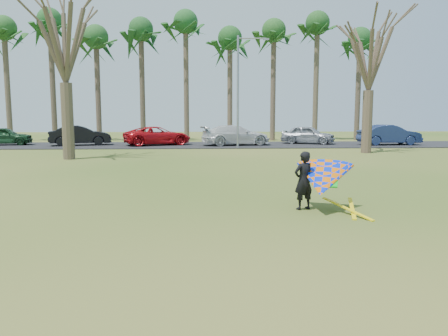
{
  "coord_description": "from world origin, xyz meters",
  "views": [
    {
      "loc": [
        -0.58,
        -9.61,
        2.58
      ],
      "look_at": [
        0.0,
        2.0,
        1.1
      ],
      "focal_mm": 35.0,
      "sensor_mm": 36.0,
      "label": 1
    }
  ],
  "objects_px": {
    "car_0": "(4,136)",
    "car_1": "(80,135)",
    "car_2": "(158,136)",
    "bare_tree_right": "(370,49)",
    "kite_flyer": "(321,180)",
    "car_5": "(389,135)",
    "bare_tree_left": "(64,32)",
    "car_3": "(236,135)",
    "car_4": "(308,135)",
    "streetlight": "(240,86)"
  },
  "relations": [
    {
      "from": "car_0",
      "to": "car_1",
      "type": "height_order",
      "value": "car_1"
    },
    {
      "from": "car_2",
      "to": "bare_tree_right",
      "type": "bearing_deg",
      "value": -139.17
    },
    {
      "from": "car_2",
      "to": "kite_flyer",
      "type": "height_order",
      "value": "kite_flyer"
    },
    {
      "from": "car_5",
      "to": "bare_tree_left",
      "type": "bearing_deg",
      "value": 108.74
    },
    {
      "from": "bare_tree_right",
      "to": "car_3",
      "type": "bearing_deg",
      "value": 141.3
    },
    {
      "from": "car_3",
      "to": "kite_flyer",
      "type": "distance_m",
      "value": 22.86
    },
    {
      "from": "car_3",
      "to": "car_5",
      "type": "relative_size",
      "value": 1.11
    },
    {
      "from": "car_4",
      "to": "car_1",
      "type": "bearing_deg",
      "value": 117.03
    },
    {
      "from": "bare_tree_left",
      "to": "car_1",
      "type": "distance_m",
      "value": 11.78
    },
    {
      "from": "streetlight",
      "to": "car_3",
      "type": "distance_m",
      "value": 4.34
    },
    {
      "from": "car_4",
      "to": "car_5",
      "type": "height_order",
      "value": "car_5"
    },
    {
      "from": "car_1",
      "to": "car_2",
      "type": "bearing_deg",
      "value": -105.9
    },
    {
      "from": "bare_tree_left",
      "to": "car_0",
      "type": "height_order",
      "value": "bare_tree_left"
    },
    {
      "from": "kite_flyer",
      "to": "car_2",
      "type": "bearing_deg",
      "value": 105.78
    },
    {
      "from": "car_0",
      "to": "car_2",
      "type": "distance_m",
      "value": 12.07
    },
    {
      "from": "bare_tree_left",
      "to": "kite_flyer",
      "type": "relative_size",
      "value": 4.06
    },
    {
      "from": "bare_tree_right",
      "to": "car_2",
      "type": "xyz_separation_m",
      "value": [
        -14.07,
        6.85,
        -5.78
      ]
    },
    {
      "from": "car_1",
      "to": "kite_flyer",
      "type": "bearing_deg",
      "value": -167.4
    },
    {
      "from": "car_5",
      "to": "car_0",
      "type": "bearing_deg",
      "value": 83.91
    },
    {
      "from": "car_4",
      "to": "car_0",
      "type": "bearing_deg",
      "value": 115.04
    },
    {
      "from": "car_0",
      "to": "car_5",
      "type": "bearing_deg",
      "value": -101.81
    },
    {
      "from": "bare_tree_right",
      "to": "streetlight",
      "type": "xyz_separation_m",
      "value": [
        -7.84,
        4.0,
        -2.1
      ]
    },
    {
      "from": "bare_tree_right",
      "to": "car_5",
      "type": "bearing_deg",
      "value": 55.79
    },
    {
      "from": "streetlight",
      "to": "car_4",
      "type": "distance_m",
      "value": 7.89
    },
    {
      "from": "streetlight",
      "to": "car_3",
      "type": "xyz_separation_m",
      "value": [
        -0.11,
        2.37,
        -3.63
      ]
    },
    {
      "from": "streetlight",
      "to": "kite_flyer",
      "type": "bearing_deg",
      "value": -88.99
    },
    {
      "from": "car_1",
      "to": "car_3",
      "type": "bearing_deg",
      "value": -108.06
    },
    {
      "from": "car_0",
      "to": "car_3",
      "type": "distance_m",
      "value": 18.2
    },
    {
      "from": "bare_tree_right",
      "to": "car_0",
      "type": "bearing_deg",
      "value": 164.15
    },
    {
      "from": "bare_tree_left",
      "to": "car_5",
      "type": "bearing_deg",
      "value": 22.38
    },
    {
      "from": "bare_tree_right",
      "to": "car_1",
      "type": "bearing_deg",
      "value": 161.12
    },
    {
      "from": "car_3",
      "to": "bare_tree_left",
      "type": "bearing_deg",
      "value": 121.18
    },
    {
      "from": "car_1",
      "to": "car_5",
      "type": "distance_m",
      "value": 24.25
    },
    {
      "from": "bare_tree_left",
      "to": "streetlight",
      "type": "xyz_separation_m",
      "value": [
        10.16,
        7.0,
        -2.45
      ]
    },
    {
      "from": "bare_tree_left",
      "to": "car_5",
      "type": "distance_m",
      "value": 24.73
    },
    {
      "from": "car_1",
      "to": "bare_tree_left",
      "type": "bearing_deg",
      "value": 176.11
    },
    {
      "from": "car_3",
      "to": "car_2",
      "type": "bearing_deg",
      "value": 73.73
    },
    {
      "from": "bare_tree_right",
      "to": "kite_flyer",
      "type": "height_order",
      "value": "bare_tree_right"
    },
    {
      "from": "kite_flyer",
      "to": "car_4",
      "type": "bearing_deg",
      "value": 77.08
    },
    {
      "from": "streetlight",
      "to": "car_2",
      "type": "xyz_separation_m",
      "value": [
        -6.23,
        2.85,
        -3.68
      ]
    },
    {
      "from": "kite_flyer",
      "to": "car_3",
      "type": "bearing_deg",
      "value": 91.19
    },
    {
      "from": "car_0",
      "to": "kite_flyer",
      "type": "height_order",
      "value": "kite_flyer"
    },
    {
      "from": "car_5",
      "to": "kite_flyer",
      "type": "height_order",
      "value": "kite_flyer"
    },
    {
      "from": "car_2",
      "to": "car_4",
      "type": "bearing_deg",
      "value": -109.14
    },
    {
      "from": "car_1",
      "to": "streetlight",
      "type": "bearing_deg",
      "value": -118.92
    },
    {
      "from": "bare_tree_right",
      "to": "streetlight",
      "type": "bearing_deg",
      "value": 152.97
    },
    {
      "from": "streetlight",
      "to": "car_2",
      "type": "distance_m",
      "value": 7.78
    },
    {
      "from": "car_3",
      "to": "car_5",
      "type": "xyz_separation_m",
      "value": [
        12.12,
        -0.24,
        0.01
      ]
    },
    {
      "from": "bare_tree_right",
      "to": "car_2",
      "type": "distance_m",
      "value": 16.68
    },
    {
      "from": "car_1",
      "to": "car_3",
      "type": "xyz_separation_m",
      "value": [
        12.11,
        -0.49,
        0.01
      ]
    }
  ]
}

